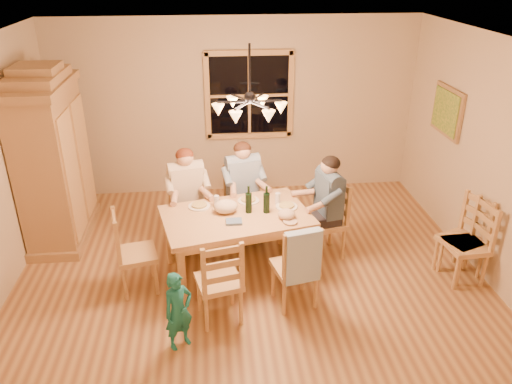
{
  "coord_description": "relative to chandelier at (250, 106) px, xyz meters",
  "views": [
    {
      "loc": [
        -0.41,
        -4.91,
        3.47
      ],
      "look_at": [
        0.07,
        0.1,
        1.06
      ],
      "focal_mm": 35.0,
      "sensor_mm": 36.0,
      "label": 1
    }
  ],
  "objects": [
    {
      "name": "floor",
      "position": [
        0.0,
        0.0,
        -2.08
      ],
      "size": [
        5.5,
        5.5,
        0.0
      ],
      "primitive_type": "plane",
      "color": "brown",
      "rests_on": "ground"
    },
    {
      "name": "ceiling",
      "position": [
        0.0,
        0.0,
        0.62
      ],
      "size": [
        5.5,
        5.0,
        0.02
      ],
      "primitive_type": "cube",
      "color": "white",
      "rests_on": "wall_back"
    },
    {
      "name": "wall_back",
      "position": [
        0.0,
        2.5,
        -0.73
      ],
      "size": [
        5.5,
        0.02,
        2.7
      ],
      "primitive_type": "cube",
      "color": "#CCB490",
      "rests_on": "floor"
    },
    {
      "name": "wall_right",
      "position": [
        2.75,
        0.0,
        -0.73
      ],
      "size": [
        0.02,
        5.0,
        2.7
      ],
      "primitive_type": "cube",
      "color": "#CCB490",
      "rests_on": "floor"
    },
    {
      "name": "window",
      "position": [
        0.2,
        2.47,
        -0.53
      ],
      "size": [
        1.3,
        0.06,
        1.3
      ],
      "color": "black",
      "rests_on": "wall_back"
    },
    {
      "name": "painting",
      "position": [
        2.71,
        1.2,
        -0.48
      ],
      "size": [
        0.06,
        0.78,
        0.64
      ],
      "color": "#A17145",
      "rests_on": "wall_right"
    },
    {
      "name": "chandelier",
      "position": [
        0.0,
        0.0,
        0.0
      ],
      "size": [
        0.77,
        0.68,
        0.71
      ],
      "color": "black",
      "rests_on": "ceiling"
    },
    {
      "name": "armoire",
      "position": [
        -2.42,
        1.22,
        -1.02
      ],
      "size": [
        0.66,
        1.4,
        2.3
      ],
      "color": "#A17145",
      "rests_on": "floor"
    },
    {
      "name": "dining_table",
      "position": [
        -0.15,
        0.16,
        -1.42
      ],
      "size": [
        1.85,
        1.36,
        0.76
      ],
      "rotation": [
        0.0,
        0.0,
        0.22
      ],
      "color": "tan",
      "rests_on": "floor"
    },
    {
      "name": "chair_far_left",
      "position": [
        -0.73,
        0.83,
        -1.77
      ],
      "size": [
        0.52,
        0.51,
        0.99
      ],
      "rotation": [
        0.0,
        0.0,
        3.36
      ],
      "color": "tan",
      "rests_on": "floor"
    },
    {
      "name": "chair_far_right",
      "position": [
        -0.01,
        1.0,
        -1.77
      ],
      "size": [
        0.52,
        0.51,
        0.99
      ],
      "rotation": [
        0.0,
        0.0,
        3.36
      ],
      "color": "tan",
      "rests_on": "floor"
    },
    {
      "name": "chair_near_left",
      "position": [
        -0.38,
        -0.7,
        -1.77
      ],
      "size": [
        0.52,
        0.51,
        0.99
      ],
      "rotation": [
        0.0,
        0.0,
        0.22
      ],
      "color": "tan",
      "rests_on": "floor"
    },
    {
      "name": "chair_near_right",
      "position": [
        0.43,
        -0.52,
        -1.77
      ],
      "size": [
        0.52,
        0.51,
        0.99
      ],
      "rotation": [
        0.0,
        0.0,
        0.22
      ],
      "color": "tan",
      "rests_on": "floor"
    },
    {
      "name": "chair_end_left",
      "position": [
        -1.28,
        -0.1,
        -1.77
      ],
      "size": [
        0.51,
        0.52,
        0.99
      ],
      "rotation": [
        0.0,
        0.0,
        -1.35
      ],
      "color": "tan",
      "rests_on": "floor"
    },
    {
      "name": "chair_end_right",
      "position": [
        0.98,
        0.41,
        -1.77
      ],
      "size": [
        0.51,
        0.52,
        0.99
      ],
      "rotation": [
        0.0,
        0.0,
        1.79
      ],
      "color": "tan",
      "rests_on": "floor"
    },
    {
      "name": "adult_woman",
      "position": [
        -0.73,
        0.83,
        -1.24
      ],
      "size": [
        0.46,
        0.49,
        0.87
      ],
      "rotation": [
        0.0,
        0.0,
        3.36
      ],
      "color": "#C5B398",
      "rests_on": "floor"
    },
    {
      "name": "adult_plaid_man",
      "position": [
        -0.01,
        1.0,
        -1.24
      ],
      "size": [
        0.46,
        0.49,
        0.87
      ],
      "rotation": [
        0.0,
        0.0,
        3.36
      ],
      "color": "#325B8A",
      "rests_on": "floor"
    },
    {
      "name": "adult_slate_man",
      "position": [
        0.98,
        0.41,
        -1.24
      ],
      "size": [
        0.49,
        0.46,
        0.87
      ],
      "rotation": [
        0.0,
        0.0,
        1.79
      ],
      "color": "#415569",
      "rests_on": "floor"
    },
    {
      "name": "towel",
      "position": [
        0.47,
        -0.7,
        -1.38
      ],
      "size": [
        0.39,
        0.18,
        0.58
      ],
      "primitive_type": "cube",
      "rotation": [
        0.0,
        0.0,
        0.22
      ],
      "color": "#A0BED8",
      "rests_on": "chair_near_right"
    },
    {
      "name": "wine_bottle_a",
      "position": [
        -0.0,
        0.2,
        -1.15
      ],
      "size": [
        0.08,
        0.08,
        0.33
      ],
      "primitive_type": "cylinder",
      "color": "black",
      "rests_on": "dining_table"
    },
    {
      "name": "wine_bottle_b",
      "position": [
        0.2,
        0.18,
        -1.15
      ],
      "size": [
        0.08,
        0.08,
        0.33
      ],
      "primitive_type": "cylinder",
      "color": "black",
      "rests_on": "dining_table"
    },
    {
      "name": "plate_woman",
      "position": [
        -0.58,
        0.39,
        -1.31
      ],
      "size": [
        0.26,
        0.26,
        0.02
      ],
      "primitive_type": "cylinder",
      "color": "white",
      "rests_on": "dining_table"
    },
    {
      "name": "plate_plaid",
      "position": [
        0.02,
        0.48,
        -1.31
      ],
      "size": [
        0.26,
        0.26,
        0.02
      ],
      "primitive_type": "cylinder",
      "color": "white",
      "rests_on": "dining_table"
    },
    {
      "name": "plate_slate",
      "position": [
        0.46,
        0.28,
        -1.31
      ],
      "size": [
        0.26,
        0.26,
        0.02
      ],
      "primitive_type": "cylinder",
      "color": "white",
      "rests_on": "dining_table"
    },
    {
      "name": "wine_glass_a",
      "position": [
        -0.37,
        0.38,
        -1.25
      ],
      "size": [
        0.06,
        0.06,
        0.14
      ],
      "primitive_type": "cylinder",
      "color": "silver",
      "rests_on": "dining_table"
    },
    {
      "name": "wine_glass_b",
      "position": [
        0.36,
        0.38,
        -1.25
      ],
      "size": [
        0.06,
        0.06,
        0.14
      ],
      "primitive_type": "cylinder",
      "color": "silver",
      "rests_on": "dining_table"
    },
    {
      "name": "cap",
      "position": [
        0.41,
        0.01,
        -1.26
      ],
      "size": [
        0.2,
        0.2,
        0.11
      ],
      "primitive_type": "ellipsoid",
      "color": "tan",
      "rests_on": "dining_table"
    },
    {
      "name": "napkin",
      "position": [
        -0.19,
        -0.04,
        -1.3
      ],
      "size": [
        0.21,
        0.18,
        0.03
      ],
      "primitive_type": "cube",
      "rotation": [
        0.0,
        0.0,
        0.22
      ],
      "color": "slate",
      "rests_on": "dining_table"
    },
    {
      "name": "cloth_bundle",
      "position": [
        -0.27,
        0.22,
        -1.24
      ],
      "size": [
        0.28,
        0.22,
        0.15
      ],
      "primitive_type": "ellipsoid",
      "color": "#C4AC8E",
      "rests_on": "dining_table"
    },
    {
      "name": "child",
      "position": [
        -0.78,
        -1.08,
        -1.67
      ],
      "size": [
        0.36,
        0.33,
        0.82
      ],
      "primitive_type": "imported",
      "rotation": [
        0.0,
        0.0,
        0.59
      ],
      "color": "#19726F",
      "rests_on": "floor"
    },
    {
      "name": "chair_spare_front",
      "position": [
        2.45,
        -0.28,
        -1.77
      ],
      "size": [
        0.45,
        0.47,
        0.99
      ],
      "rotation": [
        0.0,
        0.0,
        1.63
      ],
      "color": "tan",
      "rests_on": "floor"
    },
    {
      "name": "chair_spare_back",
      "position": [
        2.45,
        -0.17,
        -1.77
      ],
      "size": [
        0.55,
        0.56,
        0.99
      ],
      "rotation": [
        0.0,
        0.0,
        1.94
      ],
      "color": "tan",
      "rests_on": "floor"
    }
  ]
}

